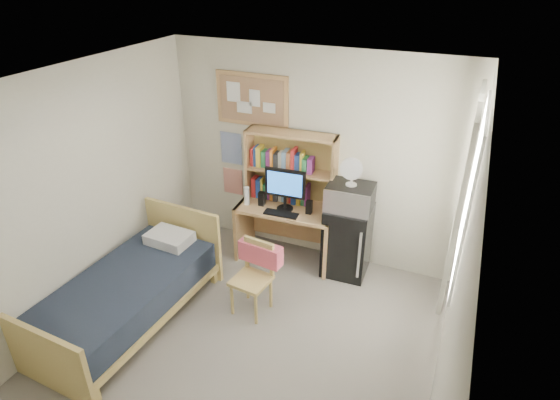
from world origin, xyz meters
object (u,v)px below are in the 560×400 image
at_px(speaker_right, 309,207).
at_px(bed, 128,299).
at_px(mini_fridge, 347,240).
at_px(desk_chair, 251,280).
at_px(speaker_left, 262,199).
at_px(bulletin_board, 252,100).
at_px(microwave, 350,197).
at_px(desk, 286,233).
at_px(monitor, 285,190).
at_px(desk_fan, 352,173).

bearing_deg(speaker_right, bed, -133.16).
bearing_deg(mini_fridge, desk_chair, -125.38).
bearing_deg(speaker_left, mini_fridge, 2.71).
xyz_separation_m(bulletin_board, speaker_right, (0.88, -0.34, -1.10)).
xyz_separation_m(bulletin_board, microwave, (1.35, -0.28, -0.89)).
height_order(mini_fridge, bed, mini_fridge).
xyz_separation_m(desk, bed, (-1.08, -1.72, -0.10)).
xyz_separation_m(monitor, desk_fan, (0.77, 0.08, 0.33)).
distance_m(bulletin_board, desk_fan, 1.50).
height_order(bulletin_board, bed, bulletin_board).
bearing_deg(bed, desk_chair, 32.65).
xyz_separation_m(desk, microwave, (0.77, 0.02, 0.66)).
xyz_separation_m(microwave, desk_fan, (0.00, 0.00, 0.30)).
relative_size(desk, desk_fan, 3.84).
bearing_deg(desk, desk_chair, -91.39).
bearing_deg(bulletin_board, monitor, -31.69).
height_order(speaker_left, microwave, microwave).
height_order(monitor, desk_fan, desk_fan).
xyz_separation_m(speaker_left, microwave, (1.07, 0.10, 0.20)).
distance_m(desk, desk_fan, 1.23).
bearing_deg(speaker_right, mini_fridge, 6.14).
xyz_separation_m(bed, microwave, (1.85, 1.73, 0.76)).
bearing_deg(desk, speaker_right, -11.31).
distance_m(bulletin_board, monitor, 1.15).
bearing_deg(monitor, desk, 90.00).
relative_size(monitor, speaker_right, 3.16).
bearing_deg(mini_fridge, desk, -179.27).
bearing_deg(desk, speaker_left, -168.69).
height_order(mini_fridge, speaker_left, speaker_left).
distance_m(microwave, desk_fan, 0.30).
bearing_deg(microwave, desk, 179.24).
height_order(desk_chair, mini_fridge, mini_fridge).
xyz_separation_m(desk_chair, desk_fan, (0.73, 1.09, 0.92)).
bearing_deg(desk_chair, bulletin_board, 120.93).
bearing_deg(mini_fridge, speaker_right, -172.44).
bearing_deg(bulletin_board, mini_fridge, -10.97).
relative_size(desk_chair, speaker_left, 4.69).
height_order(bed, monitor, monitor).
xyz_separation_m(desk_chair, speaker_right, (0.26, 1.03, 0.42)).
xyz_separation_m(bulletin_board, desk_chair, (0.62, -1.38, -1.51)).
xyz_separation_m(desk, mini_fridge, (0.77, 0.04, 0.07)).
height_order(desk_chair, monitor, monitor).
xyz_separation_m(bed, speaker_left, (0.78, 1.64, 0.56)).
xyz_separation_m(speaker_left, desk_fan, (1.07, 0.10, 0.50)).
relative_size(desk_chair, microwave, 1.58).
xyz_separation_m(bulletin_board, mini_fridge, (1.35, -0.26, -1.48)).
bearing_deg(desk_chair, desk_fan, 62.91).
bearing_deg(desk, microwave, -2.18).
bearing_deg(bed, microwave, 46.04).
distance_m(bulletin_board, microwave, 1.64).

